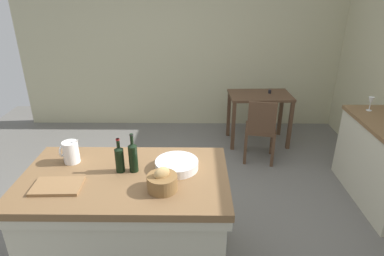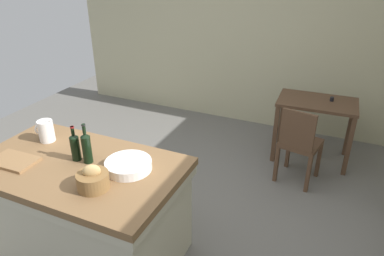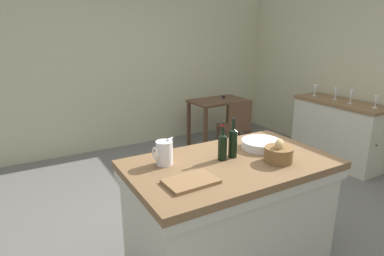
# 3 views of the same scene
# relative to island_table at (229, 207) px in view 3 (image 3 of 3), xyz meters

# --- Properties ---
(ground_plane) EXTENTS (6.76, 6.76, 0.00)m
(ground_plane) POSITION_rel_island_table_xyz_m (0.36, 0.59, -0.48)
(ground_plane) COLOR #66635E
(wall_back) EXTENTS (5.32, 0.12, 2.60)m
(wall_back) POSITION_rel_island_table_xyz_m (0.36, 3.19, 0.82)
(wall_back) COLOR #B7B28E
(wall_back) RESTS_ON ground
(island_table) EXTENTS (1.64, 0.96, 0.89)m
(island_table) POSITION_rel_island_table_xyz_m (0.00, 0.00, 0.00)
(island_table) COLOR brown
(island_table) RESTS_ON ground
(side_cabinet) EXTENTS (0.52, 1.32, 0.91)m
(side_cabinet) POSITION_rel_island_table_xyz_m (2.62, 0.94, -0.02)
(side_cabinet) COLOR brown
(side_cabinet) RESTS_ON ground
(writing_desk) EXTENTS (0.92, 0.60, 0.82)m
(writing_desk) POSITION_rel_island_table_xyz_m (1.51, 2.41, 0.16)
(writing_desk) COLOR #513826
(writing_desk) RESTS_ON ground
(wooden_chair) EXTENTS (0.46, 0.46, 0.90)m
(wooden_chair) POSITION_rel_island_table_xyz_m (1.43, 1.81, 0.01)
(wooden_chair) COLOR #513826
(wooden_chair) RESTS_ON ground
(pitcher) EXTENTS (0.17, 0.13, 0.23)m
(pitcher) POSITION_rel_island_table_xyz_m (-0.48, 0.21, 0.51)
(pitcher) COLOR white
(pitcher) RESTS_ON island_table
(wash_bowl) EXTENTS (0.35, 0.35, 0.07)m
(wash_bowl) POSITION_rel_island_table_xyz_m (0.41, 0.11, 0.44)
(wash_bowl) COLOR white
(wash_bowl) RESTS_ON island_table
(bread_basket) EXTENTS (0.22, 0.22, 0.19)m
(bread_basket) POSITION_rel_island_table_xyz_m (0.32, -0.19, 0.48)
(bread_basket) COLOR brown
(bread_basket) RESTS_ON island_table
(cutting_board) EXTENTS (0.36, 0.25, 0.02)m
(cutting_board) POSITION_rel_island_table_xyz_m (-0.46, -0.17, 0.42)
(cutting_board) COLOR olive
(cutting_board) RESTS_ON island_table
(wine_bottle_dark) EXTENTS (0.07, 0.07, 0.33)m
(wine_bottle_dark) POSITION_rel_island_table_xyz_m (0.07, 0.07, 0.54)
(wine_bottle_dark) COLOR black
(wine_bottle_dark) RESTS_ON island_table
(wine_bottle_amber) EXTENTS (0.07, 0.07, 0.29)m
(wine_bottle_amber) POSITION_rel_island_table_xyz_m (-0.04, 0.06, 0.53)
(wine_bottle_amber) COLOR black
(wine_bottle_amber) RESTS_ON island_table
(wine_glass_far_left) EXTENTS (0.07, 0.07, 0.16)m
(wine_glass_far_left) POSITION_rel_island_table_xyz_m (2.63, 0.47, 0.54)
(wine_glass_far_left) COLOR white
(wine_glass_far_left) RESTS_ON side_cabinet
(wine_glass_left) EXTENTS (0.07, 0.07, 0.18)m
(wine_glass_left) POSITION_rel_island_table_xyz_m (2.59, 0.80, 0.56)
(wine_glass_left) COLOR white
(wine_glass_left) RESTS_ON side_cabinet
(wine_glass_middle) EXTENTS (0.07, 0.07, 0.18)m
(wine_glass_middle) POSITION_rel_island_table_xyz_m (2.64, 1.08, 0.55)
(wine_glass_middle) COLOR white
(wine_glass_middle) RESTS_ON side_cabinet
(wine_glass_right) EXTENTS (0.07, 0.07, 0.16)m
(wine_glass_right) POSITION_rel_island_table_xyz_m (2.59, 1.40, 0.54)
(wine_glass_right) COLOR white
(wine_glass_right) RESTS_ON side_cabinet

